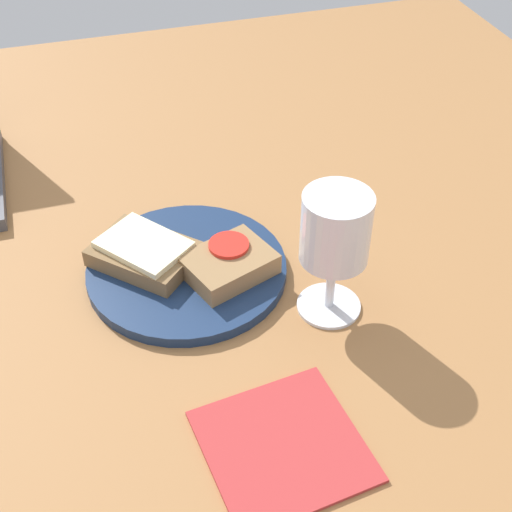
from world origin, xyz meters
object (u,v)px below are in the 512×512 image
Objects in this scene: plate at (187,270)px; napkin at (283,446)px; sandwich_with_cheese at (144,252)px; wine_glass at (335,234)px; sandwich_with_tomato at (227,261)px.

plate is 1.65× the size of napkin.
wine_glass is (17.78, -11.70, 7.59)cm from sandwich_with_cheese.
sandwich_with_tomato reaches higher than plate.
plate is at bearing -25.93° from sandwich_with_cheese.
sandwich_with_cheese is 9.49cm from sandwich_with_tomato.
sandwich_with_cheese is at bearing 154.07° from plate.
napkin is at bearing -123.84° from wine_glass.
sandwich_with_tomato is (8.56, -4.10, -0.00)cm from sandwich_with_cheese.
napkin is (3.19, -25.01, -0.46)cm from plate.
sandwich_with_tomato reaches higher than napkin.
wine_glass is at bearing -35.45° from plate.
sandwich_with_cheese reaches higher than napkin.
sandwich_with_cheese is at bearing 146.66° from wine_glass.
napkin is at bearing -82.72° from plate.
wine_glass is at bearing 56.16° from napkin.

